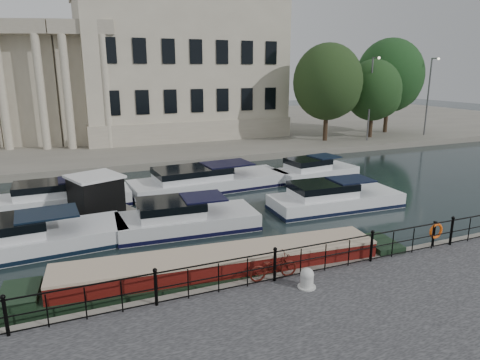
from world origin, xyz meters
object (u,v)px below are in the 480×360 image
object	(u,v)px
mooring_bollard	(307,278)
harbour_hut	(96,197)
life_ring_post	(436,231)
bicycle	(273,267)
narrowboat	(222,273)

from	to	relation	value
mooring_bollard	harbour_hut	world-z (taller)	harbour_hut
harbour_hut	life_ring_post	bearing A→B (deg)	-63.41
life_ring_post	bicycle	bearing A→B (deg)	179.53
mooring_bollard	narrowboat	distance (m)	3.16
mooring_bollard	life_ring_post	world-z (taller)	life_ring_post
bicycle	mooring_bollard	world-z (taller)	bicycle
narrowboat	harbour_hut	size ratio (longest dim) A/B	3.59
life_ring_post	harbour_hut	distance (m)	16.42
mooring_bollard	narrowboat	bearing A→B (deg)	131.86
life_ring_post	narrowboat	bearing A→B (deg)	170.46
bicycle	harbour_hut	world-z (taller)	harbour_hut
narrowboat	life_ring_post	bearing A→B (deg)	-4.70
mooring_bollard	harbour_hut	bearing A→B (deg)	115.05
mooring_bollard	life_ring_post	size ratio (longest dim) A/B	0.64
bicycle	harbour_hut	size ratio (longest dim) A/B	0.42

